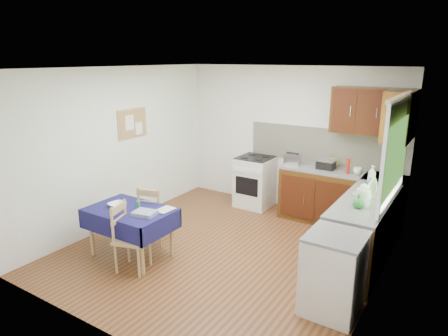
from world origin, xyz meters
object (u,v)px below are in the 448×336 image
Objects in this scene: dish_rack at (372,194)px; kettle at (363,196)px; toaster at (293,159)px; dining_table at (130,216)px; chair_far at (153,213)px; sandwich_press at (326,164)px; chair_near at (129,235)px.

kettle is at bearing -93.20° from dish_rack.
toaster is 0.59× the size of dish_rack.
dining_table is 3.20m from dish_rack.
kettle reaches higher than dish_rack.
toaster is (1.22, 2.12, 0.52)m from chair_far.
dining_table is 4.23× the size of sandwich_press.
chair_far is at bearing -125.68° from sandwich_press.
sandwich_press is (0.57, 0.01, -0.01)m from toaster.
dish_rack is at bearing -169.71° from chair_far.
toaster is 2.02m from kettle.
chair_near reaches higher than dining_table.
dish_rack is at bearing 88.30° from kettle.
chair_near is 2.93m from kettle.
kettle is (2.71, 0.76, 0.56)m from chair_far.
kettle is (1.49, -1.35, 0.03)m from toaster.
sandwich_press is at bearing 21.92° from toaster.
dish_rack reaches higher than dining_table.
dining_table is 4.39× the size of toaster.
chair_far is 3.01m from dish_rack.
dining_table is 0.47m from chair_far.
sandwich_press is 1.65m from kettle.
chair_near is (0.24, -0.27, -0.11)m from dining_table.
toaster is 0.93× the size of kettle.
kettle is at bearing -21.28° from toaster.
dining_table is 1.28× the size of chair_near.
dish_rack reaches higher than toaster.
chair_far is 3.29× the size of sandwich_press.
sandwich_press is at bearing -143.57° from chair_far.
kettle is at bearing -177.72° from chair_far.
chair_far is 2.83m from sandwich_press.
kettle is at bearing 12.00° from dining_table.
sandwich_press is at bearing 43.09° from dining_table.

